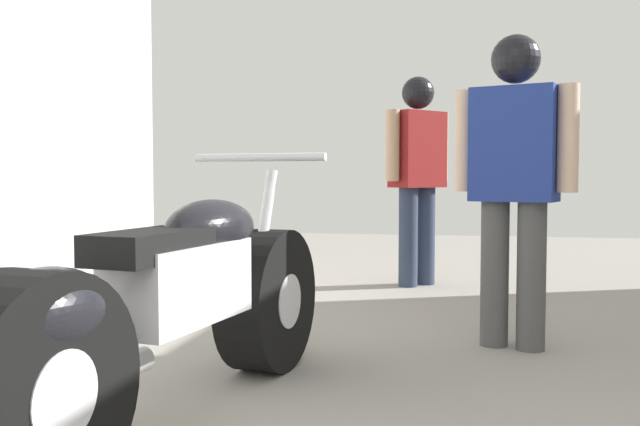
# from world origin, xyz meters

# --- Properties ---
(ground_plane) EXTENTS (14.84, 14.84, 0.00)m
(ground_plane) POSITION_xyz_m (0.00, 3.06, 0.00)
(ground_plane) COLOR gray
(motorcycle_maroon_cruiser) EXTENTS (0.71, 2.14, 1.00)m
(motorcycle_maroon_cruiser) POSITION_xyz_m (-1.04, 2.13, 0.41)
(motorcycle_maroon_cruiser) COLOR black
(motorcycle_maroon_cruiser) RESTS_ON ground_plane
(mechanic_in_blue) EXTENTS (0.52, 0.56, 1.70)m
(mechanic_in_blue) POSITION_xyz_m (-0.36, 5.55, 1.02)
(mechanic_in_blue) COLOR #2D3851
(mechanic_in_blue) RESTS_ON ground_plane
(mechanic_with_helmet) EXTENTS (0.63, 0.35, 1.62)m
(mechanic_with_helmet) POSITION_xyz_m (0.24, 3.54, 0.97)
(mechanic_with_helmet) COLOR #4C4C4C
(mechanic_with_helmet) RESTS_ON ground_plane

